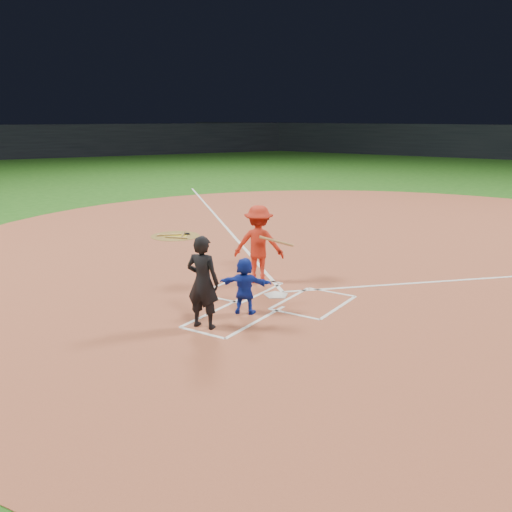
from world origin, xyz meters
The scene contains 14 objects.
ground centered at (0.00, 0.00, 0.00)m, with size 120.00×120.00×0.00m, color #1D5114.
home_plate_dirt centered at (0.00, 6.00, 0.01)m, with size 28.00×28.00×0.01m, color #974A31.
stadium_wall_left centered at (-42.00, 24.00, 1.60)m, with size 1.20×60.00×3.20m, color black.
home_plate centered at (0.00, 0.00, 0.02)m, with size 0.60×0.60×0.02m, color silver.
on_deck_circle centered at (-6.35, 3.86, 0.02)m, with size 1.70×1.70×0.01m, color brown.
on_deck_logo centered at (-6.35, 3.86, 0.02)m, with size 0.80×0.80×0.00m, color gold.
on_deck_bat_a centered at (-6.20, 4.11, 0.05)m, with size 0.06×0.06×0.84m, color olive.
on_deck_bat_b centered at (-6.55, 3.76, 0.05)m, with size 0.06×0.06×0.84m, color olive.
on_deck_bat_c centered at (-6.05, 3.56, 0.05)m, with size 0.06×0.06×0.84m, color olive.
bat_weight_donut centered at (-6.15, 4.26, 0.05)m, with size 0.19×0.19×0.05m, color black.
catcher centered at (0.06, -1.40, 0.62)m, with size 1.12×0.36×1.21m, color #142DA8.
umpire centered at (-0.17, -2.52, 0.94)m, with size 0.68×0.44×1.85m, color black.
chalk_markings centered at (0.00, 5.29, 0.01)m, with size 28.35×17.32×0.01m.
batter_at_plate centered at (-0.95, 0.74, 0.98)m, with size 1.69×1.17×1.93m.
Camera 1 is at (6.43, -10.91, 4.10)m, focal length 40.00 mm.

